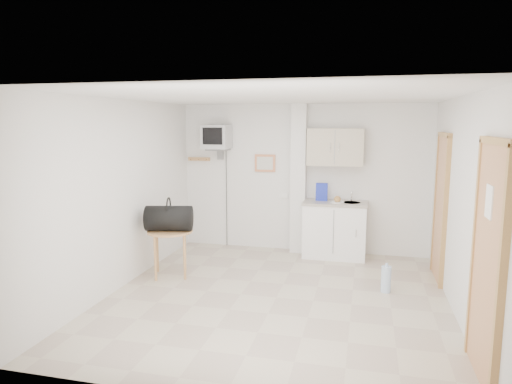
% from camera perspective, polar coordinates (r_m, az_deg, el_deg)
% --- Properties ---
extents(ground, '(4.50, 4.50, 0.00)m').
position_cam_1_polar(ground, '(5.94, 2.56, -13.04)').
color(ground, '#C0B299').
rests_on(ground, ground).
extents(room_envelope, '(4.24, 4.54, 2.55)m').
position_cam_1_polar(room_envelope, '(5.60, 5.26, 1.90)').
color(room_envelope, white).
rests_on(room_envelope, ground).
extents(kitchenette, '(1.03, 0.58, 2.10)m').
position_cam_1_polar(kitchenette, '(7.56, 9.83, -2.04)').
color(kitchenette, white).
rests_on(kitchenette, ground).
extents(crt_television, '(0.44, 0.45, 2.15)m').
position_cam_1_polar(crt_television, '(7.85, -4.94, 6.77)').
color(crt_television, slate).
rests_on(crt_television, ground).
extents(round_table, '(0.65, 0.65, 0.67)m').
position_cam_1_polar(round_table, '(6.67, -10.69, -5.41)').
color(round_table, '#A27243').
rests_on(round_table, ground).
extents(duffel_bag, '(0.71, 0.49, 0.48)m').
position_cam_1_polar(duffel_bag, '(6.59, -10.83, -3.22)').
color(duffel_bag, black).
rests_on(duffel_bag, round_table).
extents(water_bottle, '(0.13, 0.13, 0.39)m').
position_cam_1_polar(water_bottle, '(6.28, 15.95, -10.42)').
color(water_bottle, '#AFC7E5').
rests_on(water_bottle, ground).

